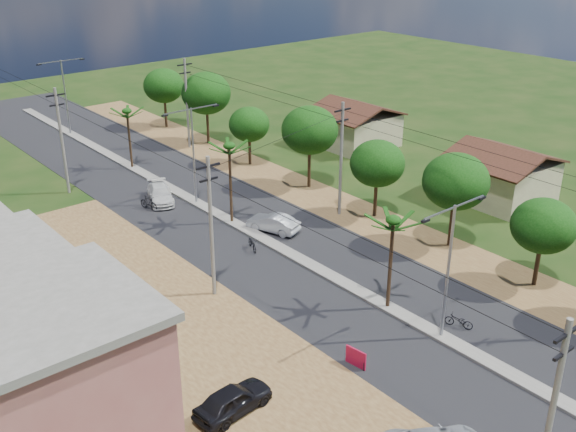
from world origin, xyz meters
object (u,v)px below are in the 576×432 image
at_px(car_parked_dark, 233,400).
at_px(moto_rider_east, 459,321).
at_px(car_silver_mid, 273,223).
at_px(car_white_far, 160,194).
at_px(roadside_sign, 356,358).

xyz_separation_m(car_parked_dark, moto_rider_east, (14.00, -2.33, -0.26)).
distance_m(car_silver_mid, car_parked_dark, 20.10).
xyz_separation_m(car_white_far, roadside_sign, (-3.47, -26.05, -0.12)).
bearing_deg(moto_rider_east, car_parked_dark, -31.26).
height_order(car_parked_dark, roadside_sign, car_parked_dark).
distance_m(car_silver_mid, moto_rider_east, 16.80).
xyz_separation_m(car_silver_mid, roadside_sign, (-7.00, -15.63, -0.14)).
xyz_separation_m(car_silver_mid, car_white_far, (-3.53, 10.42, -0.01)).
height_order(moto_rider_east, roadside_sign, roadside_sign).
relative_size(car_silver_mid, roadside_sign, 3.17).
xyz_separation_m(car_silver_mid, moto_rider_east, (0.05, -16.80, -0.24)).
bearing_deg(roadside_sign, moto_rider_east, -16.73).
height_order(car_silver_mid, car_white_far, car_silver_mid).
xyz_separation_m(car_parked_dark, roadside_sign, (6.94, -1.16, -0.16)).
relative_size(moto_rider_east, roadside_sign, 1.28).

